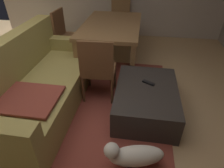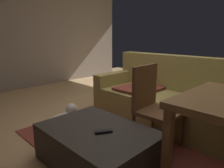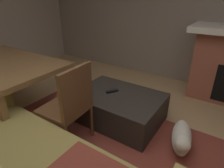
{
  "view_description": "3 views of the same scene",
  "coord_description": "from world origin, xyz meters",
  "px_view_note": "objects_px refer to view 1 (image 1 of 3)",
  "views": [
    {
      "loc": [
        -1.7,
        -0.73,
        1.8
      ],
      "look_at": [
        -0.08,
        -0.48,
        0.68
      ],
      "focal_mm": 31.11,
      "sensor_mm": 36.0,
      "label": 1
    },
    {
      "loc": [
        1.73,
        -2.06,
        1.25
      ],
      "look_at": [
        0.08,
        -0.41,
        0.7
      ],
      "focal_mm": 33.17,
      "sensor_mm": 36.0,
      "label": 2
    },
    {
      "loc": [
        -0.77,
        0.95,
        1.53
      ],
      "look_at": [
        0.38,
        -0.79,
        0.54
      ],
      "focal_mm": 30.51,
      "sensor_mm": 36.0,
      "label": 3
    }
  ],
  "objects_px": {
    "potted_plant": "(41,31)",
    "dining_chair_east": "(120,17)",
    "ottoman_coffee_table": "(146,100)",
    "small_dog": "(133,155)",
    "couch": "(38,85)",
    "dining_table": "(111,28)",
    "dining_chair_north": "(65,32)",
    "dining_chair_west": "(98,67)",
    "tv_remote": "(148,83)"
  },
  "relations": [
    {
      "from": "ottoman_coffee_table",
      "to": "potted_plant",
      "type": "xyz_separation_m",
      "value": [
        2.02,
        2.4,
        0.11
      ]
    },
    {
      "from": "dining_table",
      "to": "dining_chair_west",
      "type": "xyz_separation_m",
      "value": [
        -1.21,
        -0.0,
        -0.14
      ]
    },
    {
      "from": "couch",
      "to": "dining_table",
      "type": "height_order",
      "value": "couch"
    },
    {
      "from": "dining_table",
      "to": "dining_chair_west",
      "type": "distance_m",
      "value": 1.22
    },
    {
      "from": "dining_chair_west",
      "to": "dining_table",
      "type": "bearing_deg",
      "value": 0.22
    },
    {
      "from": "dining_chair_north",
      "to": "small_dog",
      "type": "height_order",
      "value": "dining_chair_north"
    },
    {
      "from": "dining_table",
      "to": "potted_plant",
      "type": "bearing_deg",
      "value": 69.67
    },
    {
      "from": "dining_table",
      "to": "dining_chair_north",
      "type": "distance_m",
      "value": 0.91
    },
    {
      "from": "potted_plant",
      "to": "small_dog",
      "type": "distance_m",
      "value": 3.68
    },
    {
      "from": "dining_chair_west",
      "to": "ottoman_coffee_table",
      "type": "bearing_deg",
      "value": -104.38
    },
    {
      "from": "dining_chair_east",
      "to": "dining_chair_west",
      "type": "bearing_deg",
      "value": 179.96
    },
    {
      "from": "dining_chair_east",
      "to": "tv_remote",
      "type": "bearing_deg",
      "value": -164.69
    },
    {
      "from": "ottoman_coffee_table",
      "to": "small_dog",
      "type": "distance_m",
      "value": 0.86
    },
    {
      "from": "couch",
      "to": "dining_chair_west",
      "type": "xyz_separation_m",
      "value": [
        0.26,
        -0.77,
        0.2
      ]
    },
    {
      "from": "couch",
      "to": "small_dog",
      "type": "distance_m",
      "value": 1.54
    },
    {
      "from": "dining_chair_north",
      "to": "potted_plant",
      "type": "distance_m",
      "value": 1.07
    },
    {
      "from": "dining_chair_north",
      "to": "potted_plant",
      "type": "relative_size",
      "value": 1.74
    },
    {
      "from": "dining_table",
      "to": "small_dog",
      "type": "bearing_deg",
      "value": -165.84
    },
    {
      "from": "dining_table",
      "to": "potted_plant",
      "type": "xyz_separation_m",
      "value": [
        0.64,
        1.73,
        -0.37
      ]
    },
    {
      "from": "tv_remote",
      "to": "potted_plant",
      "type": "distance_m",
      "value": 3.08
    },
    {
      "from": "ottoman_coffee_table",
      "to": "tv_remote",
      "type": "relative_size",
      "value": 6.83
    },
    {
      "from": "couch",
      "to": "dining_chair_west",
      "type": "height_order",
      "value": "couch"
    },
    {
      "from": "dining_chair_east",
      "to": "potted_plant",
      "type": "distance_m",
      "value": 1.84
    },
    {
      "from": "ottoman_coffee_table",
      "to": "couch",
      "type": "bearing_deg",
      "value": 93.57
    },
    {
      "from": "ottoman_coffee_table",
      "to": "tv_remote",
      "type": "height_order",
      "value": "tv_remote"
    },
    {
      "from": "tv_remote",
      "to": "dining_table",
      "type": "relative_size",
      "value": 0.1
    },
    {
      "from": "dining_chair_north",
      "to": "dining_chair_east",
      "type": "xyz_separation_m",
      "value": [
        1.2,
        -0.9,
        0.0
      ]
    },
    {
      "from": "dining_chair_west",
      "to": "dining_chair_east",
      "type": "height_order",
      "value": "same"
    },
    {
      "from": "ottoman_coffee_table",
      "to": "potted_plant",
      "type": "distance_m",
      "value": 3.14
    },
    {
      "from": "small_dog",
      "to": "dining_chair_east",
      "type": "bearing_deg",
      "value": 9.2
    },
    {
      "from": "couch",
      "to": "dining_chair_north",
      "type": "distance_m",
      "value": 1.49
    },
    {
      "from": "dining_chair_east",
      "to": "small_dog",
      "type": "distance_m",
      "value": 3.51
    },
    {
      "from": "potted_plant",
      "to": "dining_chair_east",
      "type": "bearing_deg",
      "value": -71.84
    },
    {
      "from": "tv_remote",
      "to": "couch",
      "type": "bearing_deg",
      "value": 126.96
    },
    {
      "from": "dining_chair_east",
      "to": "potted_plant",
      "type": "bearing_deg",
      "value": 108.16
    },
    {
      "from": "dining_table",
      "to": "tv_remote",
      "type": "bearing_deg",
      "value": -151.7
    },
    {
      "from": "dining_chair_north",
      "to": "small_dog",
      "type": "bearing_deg",
      "value": -146.9
    },
    {
      "from": "small_dog",
      "to": "ottoman_coffee_table",
      "type": "bearing_deg",
      "value": -7.18
    },
    {
      "from": "tv_remote",
      "to": "dining_table",
      "type": "height_order",
      "value": "dining_table"
    },
    {
      "from": "couch",
      "to": "ottoman_coffee_table",
      "type": "bearing_deg",
      "value": -86.43
    },
    {
      "from": "ottoman_coffee_table",
      "to": "potted_plant",
      "type": "height_order",
      "value": "potted_plant"
    },
    {
      "from": "ottoman_coffee_table",
      "to": "dining_table",
      "type": "xyz_separation_m",
      "value": [
        1.38,
        0.67,
        0.48
      ]
    },
    {
      "from": "dining_chair_east",
      "to": "potted_plant",
      "type": "xyz_separation_m",
      "value": [
        -0.57,
        1.73,
        -0.23
      ]
    },
    {
      "from": "dining_chair_north",
      "to": "small_dog",
      "type": "xyz_separation_m",
      "value": [
        -2.24,
        -1.46,
        -0.36
      ]
    },
    {
      "from": "tv_remote",
      "to": "ottoman_coffee_table",
      "type": "bearing_deg",
      "value": -158.36
    },
    {
      "from": "couch",
      "to": "dining_table",
      "type": "relative_size",
      "value": 1.3
    },
    {
      "from": "dining_chair_north",
      "to": "potted_plant",
      "type": "bearing_deg",
      "value": 52.63
    },
    {
      "from": "couch",
      "to": "dining_table",
      "type": "distance_m",
      "value": 1.69
    },
    {
      "from": "dining_table",
      "to": "small_dog",
      "type": "distance_m",
      "value": 2.36
    },
    {
      "from": "ottoman_coffee_table",
      "to": "dining_chair_west",
      "type": "distance_m",
      "value": 0.77
    }
  ]
}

